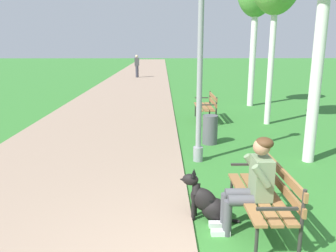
% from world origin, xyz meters
% --- Properties ---
extents(paved_path, '(4.28, 60.00, 0.04)m').
position_xyz_m(paved_path, '(-2.48, 24.00, 0.02)').
color(paved_path, gray).
rests_on(paved_path, ground).
extents(park_bench_near, '(0.55, 1.50, 0.85)m').
position_xyz_m(park_bench_near, '(0.59, 1.25, 0.51)').
color(park_bench_near, olive).
rests_on(park_bench_near, ground).
extents(park_bench_mid, '(0.55, 1.50, 0.85)m').
position_xyz_m(park_bench_mid, '(0.66, 7.70, 0.51)').
color(park_bench_mid, olive).
rests_on(park_bench_mid, ground).
extents(person_seated_on_near_bench, '(0.74, 0.49, 1.25)m').
position_xyz_m(person_seated_on_near_bench, '(0.38, 1.19, 0.68)').
color(person_seated_on_near_bench, '#4C4C51').
rests_on(person_seated_on_near_bench, ground).
extents(dog_black, '(0.82, 0.39, 0.71)m').
position_xyz_m(dog_black, '(-0.13, 1.49, 0.26)').
color(dog_black, black).
rests_on(dog_black, ground).
extents(lamp_post_near, '(0.24, 0.24, 3.99)m').
position_xyz_m(lamp_post_near, '(-0.01, 3.90, 2.07)').
color(lamp_post_near, gray).
rests_on(lamp_post_near, ground).
extents(litter_bin, '(0.36, 0.36, 0.70)m').
position_xyz_m(litter_bin, '(0.41, 5.15, 0.35)').
color(litter_bin, '#515156').
rests_on(litter_bin, ground).
extents(pedestrian_distant, '(0.32, 0.22, 1.65)m').
position_xyz_m(pedestrian_distant, '(-2.59, 22.08, 0.84)').
color(pedestrian_distant, '#383842').
rests_on(pedestrian_distant, ground).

